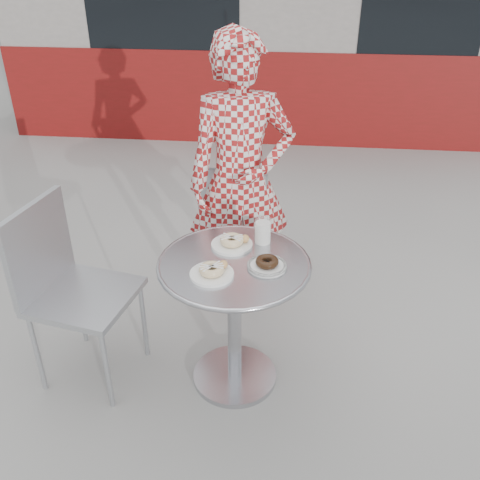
# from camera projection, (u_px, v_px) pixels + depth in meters

# --- Properties ---
(ground) EXTENTS (60.00, 60.00, 0.00)m
(ground) POSITION_uv_depth(u_px,v_px,m) (244.00, 372.00, 2.95)
(ground) COLOR #A9A6A1
(ground) RESTS_ON ground
(bistro_table) EXTENTS (0.74, 0.74, 0.75)m
(bistro_table) POSITION_uv_depth(u_px,v_px,m) (234.00, 293.00, 2.63)
(bistro_table) COLOR silver
(bistro_table) RESTS_ON ground
(chair_far) EXTENTS (0.50, 0.50, 0.90)m
(chair_far) POSITION_uv_depth(u_px,v_px,m) (241.00, 247.00, 3.56)
(chair_far) COLOR #ABAEB3
(chair_far) RESTS_ON ground
(chair_left) EXTENTS (0.56, 0.55, 0.99)m
(chair_left) POSITION_uv_depth(u_px,v_px,m) (88.00, 327.00, 2.81)
(chair_left) COLOR #ABAEB3
(chair_left) RESTS_ON ground
(seated_person) EXTENTS (0.70, 0.54, 1.69)m
(seated_person) POSITION_uv_depth(u_px,v_px,m) (241.00, 182.00, 3.09)
(seated_person) COLOR maroon
(seated_person) RESTS_ON ground
(plate_far) EXTENTS (0.21, 0.21, 0.06)m
(plate_far) POSITION_uv_depth(u_px,v_px,m) (233.00, 242.00, 2.65)
(plate_far) COLOR white
(plate_far) RESTS_ON bistro_table
(plate_near) EXTENTS (0.20, 0.20, 0.05)m
(plate_near) POSITION_uv_depth(u_px,v_px,m) (212.00, 271.00, 2.43)
(plate_near) COLOR white
(plate_near) RESTS_ON bistro_table
(plate_checker) EXTENTS (0.19, 0.19, 0.05)m
(plate_checker) POSITION_uv_depth(u_px,v_px,m) (267.00, 264.00, 2.49)
(plate_checker) COLOR white
(plate_checker) RESTS_ON bistro_table
(milk_cup) EXTENTS (0.08, 0.08, 0.13)m
(milk_cup) POSITION_uv_depth(u_px,v_px,m) (263.00, 231.00, 2.66)
(milk_cup) COLOR white
(milk_cup) RESTS_ON bistro_table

